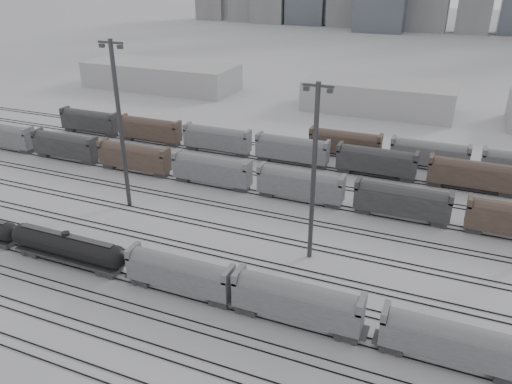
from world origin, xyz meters
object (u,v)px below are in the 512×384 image
at_px(hopper_car_a, 180,272).
at_px(light_mast_c, 314,171).
at_px(tank_car_b, 68,246).
at_px(hopper_car_b, 297,300).
at_px(hopper_car_c, 451,340).

height_order(hopper_car_a, light_mast_c, light_mast_c).
height_order(tank_car_b, light_mast_c, light_mast_c).
bearing_deg(tank_car_b, hopper_car_a, 0.00).
bearing_deg(hopper_car_a, light_mast_c, 49.25).
relative_size(hopper_car_a, light_mast_c, 0.57).
bearing_deg(light_mast_c, hopper_car_a, -130.75).
xyz_separation_m(hopper_car_b, hopper_car_c, (16.38, -0.00, -0.20)).
xyz_separation_m(tank_car_b, hopper_car_a, (17.47, 0.00, 0.41)).
bearing_deg(hopper_car_b, hopper_car_a, 180.00).
bearing_deg(hopper_car_a, hopper_car_c, -0.00).
distance_m(hopper_car_a, hopper_car_b, 15.17).
height_order(hopper_car_a, hopper_car_b, hopper_car_b).
relative_size(hopper_car_b, hopper_car_c, 1.06).
distance_m(hopper_car_b, hopper_car_c, 16.38).
distance_m(tank_car_b, hopper_car_a, 17.48).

